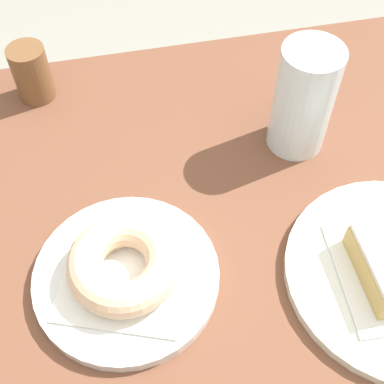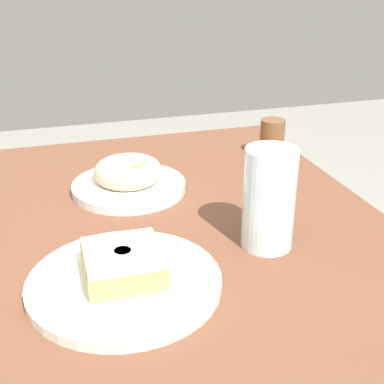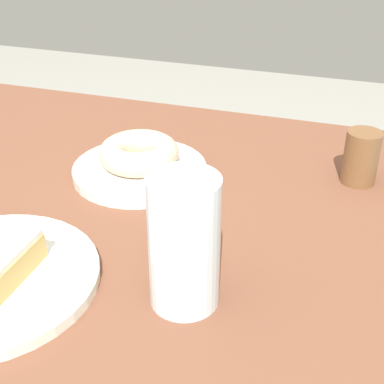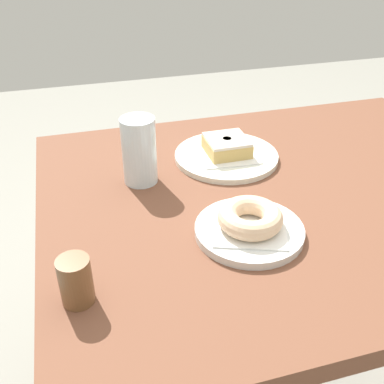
{
  "view_description": "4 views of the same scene",
  "coord_description": "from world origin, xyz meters",
  "px_view_note": "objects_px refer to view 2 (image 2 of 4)",
  "views": [
    {
      "loc": [
        0.12,
        -0.1,
        1.25
      ],
      "look_at": [
        -0.2,
        -0.03,
        0.8
      ],
      "focal_mm": 49.14,
      "sensor_mm": 36.0,
      "label": 1
    },
    {
      "loc": [
        -0.01,
        0.67,
        1.12
      ],
      "look_at": [
        -0.21,
        0.01,
        0.8
      ],
      "focal_mm": 48.27,
      "sensor_mm": 36.0,
      "label": 2
    },
    {
      "loc": [
        -0.42,
        0.51,
        1.13
      ],
      "look_at": [
        -0.24,
        -0.03,
        0.8
      ],
      "focal_mm": 50.91,
      "sensor_mm": 36.0,
      "label": 3
    },
    {
      "loc": [
        -0.41,
        -0.69,
        1.24
      ],
      "look_at": [
        -0.21,
        -0.01,
        0.79
      ],
      "focal_mm": 42.51,
      "sensor_mm": 36.0,
      "label": 4
    }
  ],
  "objects_px": {
    "plate_glazed_square": "(125,282)",
    "sugar_jar": "(272,139)",
    "plate_sugar_ring": "(129,187)",
    "donut_glazed_square": "(123,263)",
    "donut_sugar_ring": "(128,171)",
    "water_glass": "(269,199)"
  },
  "relations": [
    {
      "from": "water_glass",
      "to": "sugar_jar",
      "type": "relative_size",
      "value": 1.85
    },
    {
      "from": "plate_sugar_ring",
      "to": "water_glass",
      "type": "distance_m",
      "value": 0.28
    },
    {
      "from": "plate_sugar_ring",
      "to": "plate_glazed_square",
      "type": "xyz_separation_m",
      "value": [
        0.06,
        0.27,
        -0.0
      ]
    },
    {
      "from": "plate_sugar_ring",
      "to": "water_glass",
      "type": "relative_size",
      "value": 1.37
    },
    {
      "from": "donut_sugar_ring",
      "to": "sugar_jar",
      "type": "distance_m",
      "value": 0.31
    },
    {
      "from": "donut_sugar_ring",
      "to": "plate_glazed_square",
      "type": "distance_m",
      "value": 0.28
    },
    {
      "from": "plate_glazed_square",
      "to": "sugar_jar",
      "type": "relative_size",
      "value": 3.09
    },
    {
      "from": "donut_glazed_square",
      "to": "sugar_jar",
      "type": "relative_size",
      "value": 1.21
    },
    {
      "from": "plate_sugar_ring",
      "to": "sugar_jar",
      "type": "distance_m",
      "value": 0.31
    },
    {
      "from": "water_glass",
      "to": "sugar_jar",
      "type": "bearing_deg",
      "value": -115.75
    },
    {
      "from": "plate_glazed_square",
      "to": "donut_glazed_square",
      "type": "height_order",
      "value": "donut_glazed_square"
    },
    {
      "from": "plate_sugar_ring",
      "to": "water_glass",
      "type": "xyz_separation_m",
      "value": [
        -0.15,
        0.23,
        0.06
      ]
    },
    {
      "from": "water_glass",
      "to": "donut_glazed_square",
      "type": "bearing_deg",
      "value": 11.95
    },
    {
      "from": "plate_glazed_square",
      "to": "donut_glazed_square",
      "type": "relative_size",
      "value": 2.56
    },
    {
      "from": "plate_sugar_ring",
      "to": "sugar_jar",
      "type": "relative_size",
      "value": 2.53
    },
    {
      "from": "plate_sugar_ring",
      "to": "plate_glazed_square",
      "type": "height_order",
      "value": "plate_sugar_ring"
    },
    {
      "from": "donut_glazed_square",
      "to": "sugar_jar",
      "type": "bearing_deg",
      "value": -135.0
    },
    {
      "from": "plate_sugar_ring",
      "to": "plate_glazed_square",
      "type": "bearing_deg",
      "value": 78.59
    },
    {
      "from": "plate_glazed_square",
      "to": "donut_glazed_square",
      "type": "distance_m",
      "value": 0.03
    },
    {
      "from": "plate_glazed_square",
      "to": "sugar_jar",
      "type": "distance_m",
      "value": 0.5
    },
    {
      "from": "donut_glazed_square",
      "to": "water_glass",
      "type": "distance_m",
      "value": 0.21
    },
    {
      "from": "plate_sugar_ring",
      "to": "donut_sugar_ring",
      "type": "distance_m",
      "value": 0.03
    }
  ]
}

